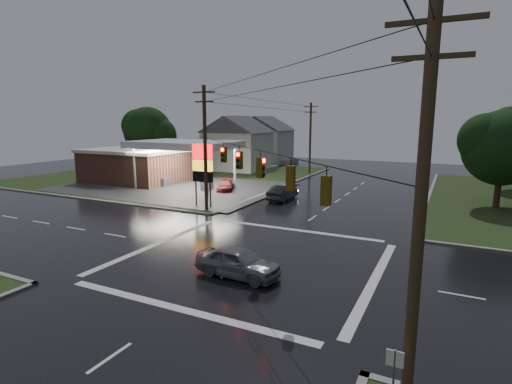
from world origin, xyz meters
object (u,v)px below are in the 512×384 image
at_px(utility_pole_se, 419,218).
at_px(car_pump, 226,186).
at_px(house_near, 238,142).
at_px(car_crossing, 238,262).
at_px(tree_ne_near, 504,148).
at_px(house_far, 264,139).
at_px(gas_station, 145,163).
at_px(tree_nw_behind, 149,131).
at_px(pylon_sign, 202,164).
at_px(car_north, 283,192).
at_px(utility_pole_nw, 205,147).
at_px(utility_pole_n, 310,137).

relative_size(utility_pole_se, car_pump, 2.60).
distance_m(house_near, car_crossing, 44.33).
bearing_deg(car_crossing, tree_ne_near, -25.82).
relative_size(house_far, car_crossing, 2.39).
distance_m(gas_station, tree_nw_behind, 13.63).
xyz_separation_m(pylon_sign, car_north, (5.34, 6.40, -3.24)).
bearing_deg(utility_pole_nw, house_far, 107.92).
bearing_deg(car_north, house_near, -49.68).
relative_size(pylon_sign, tree_nw_behind, 0.60).
relative_size(house_far, tree_ne_near, 1.23).
height_order(gas_station, utility_pole_nw, utility_pole_nw).
xyz_separation_m(house_far, tree_nw_behind, (-11.89, -18.01, 1.77)).
bearing_deg(house_near, utility_pole_nw, -66.63).
distance_m(utility_pole_nw, car_north, 9.91).
bearing_deg(car_crossing, utility_pole_se, -123.93).
bearing_deg(pylon_sign, car_pump, 106.81).
distance_m(gas_station, car_north, 20.78).
bearing_deg(tree_ne_near, house_near, 158.24).
height_order(utility_pole_nw, utility_pole_se, same).
bearing_deg(house_near, car_pump, -65.22).
xyz_separation_m(pylon_sign, utility_pole_se, (20.00, -20.00, 1.71)).
xyz_separation_m(pylon_sign, house_far, (-11.45, 37.50, 0.39)).
distance_m(utility_pole_se, house_near, 54.77).
distance_m(tree_nw_behind, car_north, 31.99).
distance_m(utility_pole_se, car_crossing, 12.37).
relative_size(gas_station, car_north, 5.61).
bearing_deg(pylon_sign, utility_pole_se, -45.00).
distance_m(utility_pole_se, tree_ne_near, 31.83).
bearing_deg(tree_ne_near, utility_pole_se, -98.38).
xyz_separation_m(utility_pole_n, house_far, (-12.45, 10.00, -1.06)).
bearing_deg(utility_pole_n, car_pump, -100.32).
relative_size(house_near, tree_nw_behind, 1.10).
bearing_deg(utility_pole_nw, car_crossing, -50.66).
relative_size(utility_pole_se, car_crossing, 2.38).
height_order(utility_pole_se, tree_ne_near, utility_pole_se).
xyz_separation_m(gas_station, house_near, (4.73, 16.30, 1.86)).
distance_m(utility_pole_se, car_pump, 36.49).
bearing_deg(utility_pole_nw, tree_nw_behind, 139.90).
relative_size(house_far, tree_nw_behind, 1.10).
xyz_separation_m(utility_pole_nw, house_near, (-11.45, 26.50, -1.32)).
bearing_deg(car_pump, car_crossing, -81.82).
height_order(gas_station, utility_pole_n, utility_pole_n).
distance_m(gas_station, house_near, 17.07).
height_order(utility_pole_se, car_crossing, utility_pole_se).
xyz_separation_m(tree_nw_behind, car_north, (28.68, -13.09, -5.41)).
bearing_deg(utility_pole_se, tree_ne_near, 81.62).
relative_size(gas_station, tree_nw_behind, 2.62).
distance_m(car_crossing, car_pump, 25.30).
distance_m(utility_pole_nw, utility_pole_se, 26.87).
xyz_separation_m(utility_pole_se, car_crossing, (-9.04, 6.85, -4.93)).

